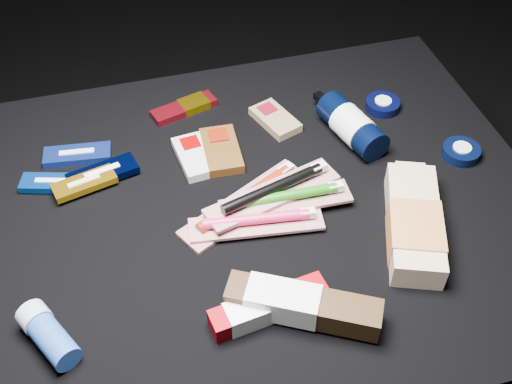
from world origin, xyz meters
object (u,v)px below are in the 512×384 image
object	(u,v)px
lotion_bottle	(352,125)
deodorant_stick	(48,334)
bodywash_bottle	(414,225)
toothpaste_carton_red	(264,308)

from	to	relation	value
lotion_bottle	deodorant_stick	xyz separation A→B (m)	(-0.55, -0.29, -0.01)
bodywash_bottle	toothpaste_carton_red	bearing A→B (deg)	-141.86
lotion_bottle	toothpaste_carton_red	distance (m)	0.41
lotion_bottle	bodywash_bottle	world-z (taller)	lotion_bottle
toothpaste_carton_red	deodorant_stick	bearing A→B (deg)	165.50
bodywash_bottle	toothpaste_carton_red	size ratio (longest dim) A/B	1.36
toothpaste_carton_red	lotion_bottle	bearing A→B (deg)	43.79
bodywash_bottle	toothpaste_carton_red	distance (m)	0.28
bodywash_bottle	deodorant_stick	xyz separation A→B (m)	(-0.56, -0.05, -0.00)
bodywash_bottle	deodorant_stick	world-z (taller)	bodywash_bottle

